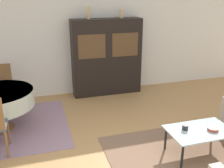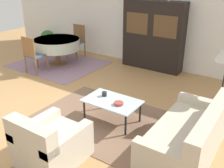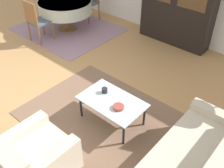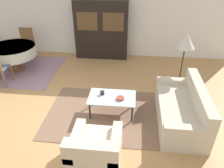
{
  "view_description": "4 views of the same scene",
  "coord_description": "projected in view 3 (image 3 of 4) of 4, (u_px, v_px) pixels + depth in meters",
  "views": [
    {
      "loc": [
        -1.01,
        -2.65,
        2.46
      ],
      "look_at": [
        0.2,
        1.4,
        0.95
      ],
      "focal_mm": 42.0,
      "sensor_mm": 36.0,
      "label": 1
    },
    {
      "loc": [
        3.65,
        -3.08,
        2.59
      ],
      "look_at": [
        1.32,
        0.38,
        0.75
      ],
      "focal_mm": 42.0,
      "sensor_mm": 36.0,
      "label": 2
    },
    {
      "loc": [
        3.31,
        -1.89,
        3.08
      ],
      "look_at": [
        1.32,
        0.38,
        0.75
      ],
      "focal_mm": 42.0,
      "sensor_mm": 36.0,
      "label": 3
    },
    {
      "loc": [
        1.72,
        -3.43,
        3.08
      ],
      "look_at": [
        1.32,
        0.38,
        0.75
      ],
      "focal_mm": 35.0,
      "sensor_mm": 36.0,
      "label": 4
    }
  ],
  "objects": [
    {
      "name": "cup",
      "position": [
        105.0,
        90.0,
        4.14
      ],
      "size": [
        0.09,
        0.09,
        0.08
      ],
      "color": "#232328",
      "rests_on": "coffee_table"
    },
    {
      "name": "area_rug",
      "position": [
        104.0,
        118.0,
        4.31
      ],
      "size": [
        2.55,
        1.92,
        0.01
      ],
      "color": "brown",
      "rests_on": "ground_plane"
    },
    {
      "name": "couch",
      "position": [
        194.0,
        165.0,
        3.24
      ],
      "size": [
        0.86,
        1.78,
        0.83
      ],
      "rotation": [
        0.0,
        0.0,
        1.57
      ],
      "color": "beige",
      "rests_on": "ground_plane"
    },
    {
      "name": "ground_plane",
      "position": [
        43.0,
        97.0,
        4.73
      ],
      "size": [
        14.0,
        14.0,
        0.0
      ],
      "primitive_type": "plane",
      "color": "tan"
    },
    {
      "name": "display_cabinet",
      "position": [
        178.0,
        4.0,
        5.83
      ],
      "size": [
        1.69,
        0.41,
        1.85
      ],
      "color": "black",
      "rests_on": "ground_plane"
    },
    {
      "name": "dining_chair_near",
      "position": [
        36.0,
        19.0,
        6.04
      ],
      "size": [
        0.44,
        0.44,
        1.0
      ],
      "color": "brown",
      "rests_on": "dining_rug"
    },
    {
      "name": "dining_table",
      "position": [
        65.0,
        7.0,
        6.54
      ],
      "size": [
        1.33,
        1.33,
        0.75
      ],
      "color": "brown",
      "rests_on": "dining_rug"
    },
    {
      "name": "armchair",
      "position": [
        31.0,
        159.0,
        3.31
      ],
      "size": [
        0.81,
        0.9,
        0.8
      ],
      "color": "beige",
      "rests_on": "ground_plane"
    },
    {
      "name": "bowl",
      "position": [
        118.0,
        107.0,
        3.86
      ],
      "size": [
        0.17,
        0.17,
        0.05
      ],
      "color": "#9E4238",
      "rests_on": "coffee_table"
    },
    {
      "name": "dining_rug",
      "position": [
        68.0,
        29.0,
        6.91
      ],
      "size": [
        2.46,
        2.07,
        0.01
      ],
      "color": "gray",
      "rests_on": "ground_plane"
    },
    {
      "name": "coffee_table",
      "position": [
        112.0,
        103.0,
        4.03
      ],
      "size": [
        1.01,
        0.63,
        0.42
      ],
      "color": "black",
      "rests_on": "area_rug"
    }
  ]
}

